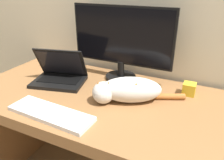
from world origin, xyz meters
The scene contains 6 objects.
desk centered at (0.00, 0.36, 0.58)m, with size 1.40×0.72×0.74m.
monitor centered at (0.05, 0.62, 0.98)m, with size 0.62×0.19×0.44m.
laptop centered at (-0.26, 0.41, 0.79)m, with size 0.34×0.28×0.21m.
external_keyboard centered at (-0.08, 0.10, 0.75)m, with size 0.42×0.15×0.02m.
cat centered at (0.19, 0.37, 0.81)m, with size 0.43×0.28×0.13m.
small_toy centered at (0.46, 0.58, 0.78)m, with size 0.06×0.06×0.06m.
Camera 1 is at (0.53, -0.54, 1.31)m, focal length 35.00 mm.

